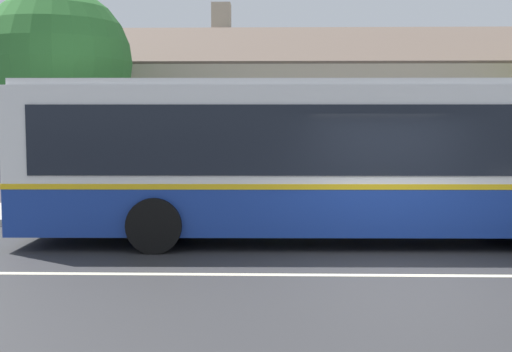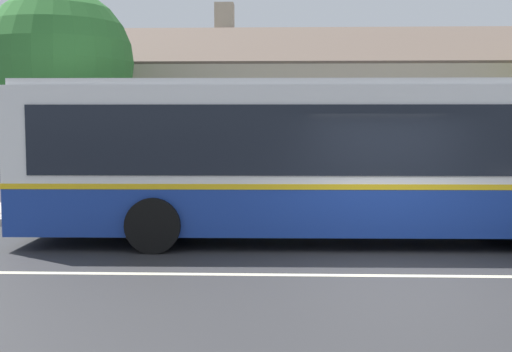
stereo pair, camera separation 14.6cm
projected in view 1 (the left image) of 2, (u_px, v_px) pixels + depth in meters
name	position (u px, v px, depth m)	size (l,w,h in m)	color
ground_plane	(406.00, 276.00, 9.81)	(300.00, 300.00, 0.00)	#2D2D30
sidewalk_far	(355.00, 215.00, 15.78)	(60.00, 3.00, 0.15)	#ADAAA3
lane_divider_stripe	(406.00, 275.00, 9.81)	(60.00, 0.16, 0.01)	beige
community_building	(409.00, 129.00, 23.01)	(25.36, 9.90, 6.74)	tan
transit_bus	(335.00, 156.00, 12.58)	(12.29, 2.89, 3.13)	navy
street_tree_secondary	(57.00, 63.00, 16.01)	(3.71, 3.71, 5.69)	#4C3828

